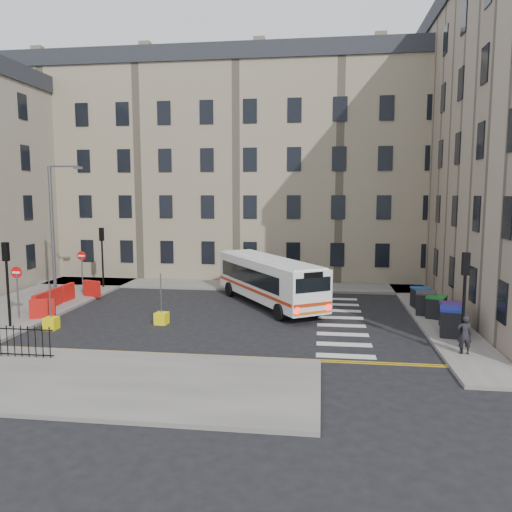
% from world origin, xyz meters
% --- Properties ---
extents(ground, '(120.00, 120.00, 0.00)m').
position_xyz_m(ground, '(0.00, 0.00, 0.00)').
color(ground, black).
rests_on(ground, ground).
extents(pavement_north, '(36.00, 3.20, 0.15)m').
position_xyz_m(pavement_north, '(-6.00, 8.60, 0.07)').
color(pavement_north, slate).
rests_on(pavement_north, ground).
extents(pavement_east, '(2.40, 26.00, 0.15)m').
position_xyz_m(pavement_east, '(9.00, 4.00, 0.07)').
color(pavement_east, slate).
rests_on(pavement_east, ground).
extents(pavement_west, '(6.00, 22.00, 0.15)m').
position_xyz_m(pavement_west, '(-14.00, 1.00, 0.07)').
color(pavement_west, slate).
rests_on(pavement_west, ground).
extents(pavement_sw, '(20.00, 6.00, 0.15)m').
position_xyz_m(pavement_sw, '(-7.00, -10.00, 0.07)').
color(pavement_sw, slate).
rests_on(pavement_sw, ground).
extents(terrace_north, '(38.30, 10.80, 17.20)m').
position_xyz_m(terrace_north, '(-7.00, 15.50, 8.62)').
color(terrace_north, gray).
rests_on(terrace_north, ground).
extents(traffic_light_east, '(0.28, 0.22, 4.10)m').
position_xyz_m(traffic_light_east, '(8.60, -5.50, 2.87)').
color(traffic_light_east, black).
rests_on(traffic_light_east, pavement_east).
extents(traffic_light_nw, '(0.28, 0.22, 4.10)m').
position_xyz_m(traffic_light_nw, '(-12.00, 6.50, 2.87)').
color(traffic_light_nw, black).
rests_on(traffic_light_nw, pavement_west).
extents(traffic_light_sw, '(0.28, 0.22, 4.10)m').
position_xyz_m(traffic_light_sw, '(-12.00, -4.00, 2.87)').
color(traffic_light_sw, black).
rests_on(traffic_light_sw, pavement_west).
extents(streetlamp, '(0.50, 0.22, 8.14)m').
position_xyz_m(streetlamp, '(-13.00, 2.00, 4.34)').
color(streetlamp, '#595B5E').
rests_on(streetlamp, pavement_west).
extents(no_entry_north, '(0.60, 0.08, 3.00)m').
position_xyz_m(no_entry_north, '(-12.50, 4.50, 2.08)').
color(no_entry_north, '#595B5E').
rests_on(no_entry_north, pavement_west).
extents(no_entry_south, '(0.60, 0.08, 3.00)m').
position_xyz_m(no_entry_south, '(-12.50, -2.50, 2.08)').
color(no_entry_south, '#595B5E').
rests_on(no_entry_south, pavement_west).
extents(roadworks_barriers, '(1.66, 6.26, 1.00)m').
position_xyz_m(roadworks_barriers, '(-11.84, 0.50, 0.65)').
color(roadworks_barriers, red).
rests_on(roadworks_barriers, pavement_west).
extents(bus, '(7.29, 9.69, 2.73)m').
position_xyz_m(bus, '(-0.11, 2.94, 1.58)').
color(bus, white).
rests_on(bus, ground).
extents(wheelie_bin_a, '(1.25, 1.37, 1.30)m').
position_xyz_m(wheelie_bin_a, '(8.84, -2.91, 0.81)').
color(wheelie_bin_a, black).
rests_on(wheelie_bin_a, pavement_east).
extents(wheelie_bin_b, '(1.01, 1.15, 1.22)m').
position_xyz_m(wheelie_bin_b, '(9.14, -1.55, 0.77)').
color(wheelie_bin_b, black).
rests_on(wheelie_bin_b, pavement_east).
extents(wheelie_bin_c, '(1.26, 1.33, 1.15)m').
position_xyz_m(wheelie_bin_c, '(8.91, 0.48, 0.73)').
color(wheelie_bin_c, black).
rests_on(wheelie_bin_c, pavement_east).
extents(wheelie_bin_d, '(1.23, 1.33, 1.24)m').
position_xyz_m(wheelie_bin_d, '(8.52, 1.17, 0.77)').
color(wheelie_bin_d, black).
rests_on(wheelie_bin_d, pavement_east).
extents(wheelie_bin_e, '(1.04, 1.15, 1.14)m').
position_xyz_m(wheelie_bin_e, '(8.55, 2.86, 0.72)').
color(wheelie_bin_e, black).
rests_on(wheelie_bin_e, pavement_east).
extents(pedestrian, '(0.58, 0.39, 1.58)m').
position_xyz_m(pedestrian, '(8.69, -5.51, 0.94)').
color(pedestrian, black).
rests_on(pedestrian, pavement_east).
extents(bollard_yellow, '(0.60, 0.60, 0.60)m').
position_xyz_m(bollard_yellow, '(-10.00, -3.77, 0.30)').
color(bollard_yellow, yellow).
rests_on(bollard_yellow, ground).
extents(bollard_chevron, '(0.66, 0.66, 0.60)m').
position_xyz_m(bollard_chevron, '(-5.00, -2.11, 0.30)').
color(bollard_chevron, yellow).
rests_on(bollard_chevron, ground).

